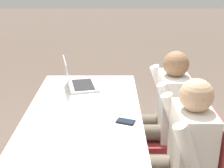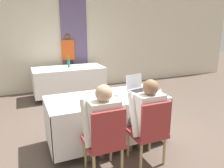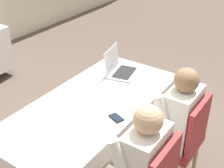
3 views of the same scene
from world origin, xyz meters
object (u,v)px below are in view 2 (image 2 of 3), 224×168
at_px(person_white_shirt, 146,115).
at_px(water_bottle, 69,62).
at_px(cell_phone, 110,104).
at_px(person_checkered_shirt, 102,123).
at_px(chair_near_right, 150,130).
at_px(person_red_shirt, 68,57).
at_px(chair_near_left, 105,139).
at_px(laptop, 138,88).

bearing_deg(person_white_shirt, water_bottle, -84.33).
distance_m(cell_phone, person_white_shirt, 0.51).
xyz_separation_m(water_bottle, person_checkered_shirt, (-0.30, -3.19, -0.24)).
distance_m(cell_phone, chair_near_right, 0.63).
height_order(person_checkered_shirt, person_white_shirt, same).
distance_m(cell_phone, person_red_shirt, 3.58).
distance_m(chair_near_left, person_red_shirt, 4.04).
height_order(chair_near_right, person_red_shirt, person_red_shirt).
relative_size(cell_phone, chair_near_right, 0.16).
height_order(laptop, person_checkered_shirt, person_checkered_shirt).
height_order(laptop, water_bottle, water_bottle).
height_order(laptop, person_red_shirt, person_red_shirt).
bearing_deg(laptop, person_checkered_shirt, -153.67).
distance_m(cell_phone, chair_near_left, 0.55).
height_order(cell_phone, chair_near_left, chair_near_left).
bearing_deg(person_checkered_shirt, person_white_shirt, -180.00).
bearing_deg(person_checkered_shirt, water_bottle, -95.34).
xyz_separation_m(cell_phone, chair_near_left, (-0.23, -0.42, -0.27)).
distance_m(laptop, chair_near_left, 1.24).
bearing_deg(chair_near_right, chair_near_left, 0.00).
distance_m(laptop, person_checkered_shirt, 1.15).
height_order(person_white_shirt, person_red_shirt, person_red_shirt).
bearing_deg(person_white_shirt, cell_phone, -39.84).
distance_m(laptop, cell_phone, 0.76).
relative_size(chair_near_right, person_red_shirt, 0.56).
height_order(water_bottle, person_red_shirt, person_red_shirt).
bearing_deg(laptop, cell_phone, -161.69).
distance_m(laptop, water_bottle, 2.56).
height_order(chair_near_left, person_red_shirt, person_red_shirt).
distance_m(person_checkered_shirt, person_white_shirt, 0.62).
bearing_deg(laptop, chair_near_right, -120.80).
relative_size(water_bottle, chair_near_right, 0.32).
relative_size(water_bottle, person_checkered_shirt, 0.25).
xyz_separation_m(laptop, chair_near_right, (-0.27, -0.81, -0.32)).
xyz_separation_m(cell_phone, person_checkered_shirt, (-0.23, -0.32, -0.11)).
xyz_separation_m(chair_near_right, person_white_shirt, (0.00, 0.10, 0.16)).
height_order(person_checkered_shirt, person_red_shirt, person_red_shirt).
height_order(laptop, chair_near_right, laptop).
height_order(cell_phone, chair_near_right, chair_near_right).
bearing_deg(cell_phone, person_white_shirt, -19.01).
bearing_deg(person_red_shirt, chair_near_right, -81.46).
relative_size(water_bottle, person_red_shirt, 0.18).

